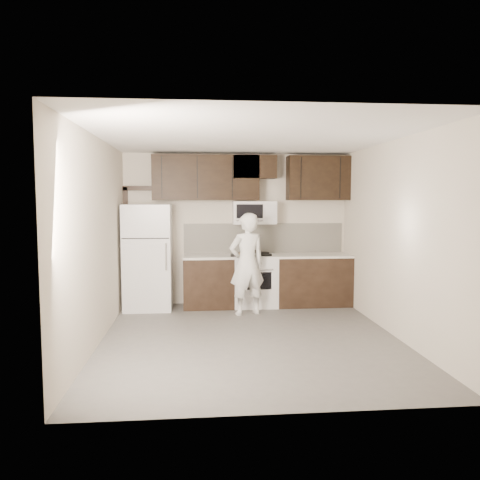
{
  "coord_description": "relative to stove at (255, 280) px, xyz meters",
  "views": [
    {
      "loc": [
        -0.7,
        -6.17,
        1.89
      ],
      "look_at": [
        -0.06,
        0.9,
        1.27
      ],
      "focal_mm": 35.0,
      "sensor_mm": 36.0,
      "label": 1
    }
  ],
  "objects": [
    {
      "name": "floor",
      "position": [
        -0.3,
        -1.94,
        -0.46
      ],
      "size": [
        4.5,
        4.5,
        0.0
      ],
      "primitive_type": "plane",
      "color": "#575552",
      "rests_on": "ground"
    },
    {
      "name": "back_wall",
      "position": [
        -0.3,
        0.31,
        0.89
      ],
      "size": [
        4.0,
        0.0,
        4.0
      ],
      "primitive_type": "plane",
      "rotation": [
        1.57,
        0.0,
        0.0
      ],
      "color": "beige",
      "rests_on": "ground"
    },
    {
      "name": "ceiling",
      "position": [
        -0.3,
        -1.94,
        2.24
      ],
      "size": [
        4.5,
        4.5,
        0.0
      ],
      "primitive_type": "plane",
      "rotation": [
        3.14,
        0.0,
        0.0
      ],
      "color": "white",
      "rests_on": "back_wall"
    },
    {
      "name": "counter_run",
      "position": [
        0.3,
        0.0,
        -0.0
      ],
      "size": [
        2.95,
        0.64,
        0.91
      ],
      "color": "black",
      "rests_on": "floor"
    },
    {
      "name": "stove",
      "position": [
        0.0,
        0.0,
        0.0
      ],
      "size": [
        0.76,
        0.66,
        0.94
      ],
      "color": "silver",
      "rests_on": "floor"
    },
    {
      "name": "backsplash",
      "position": [
        0.2,
        0.3,
        0.72
      ],
      "size": [
        2.9,
        0.02,
        0.54
      ],
      "primitive_type": "cube",
      "color": "beige",
      "rests_on": "counter_run"
    },
    {
      "name": "upper_cabinets",
      "position": [
        -0.09,
        0.14,
        1.82
      ],
      "size": [
        3.48,
        0.35,
        0.78
      ],
      "color": "black",
      "rests_on": "back_wall"
    },
    {
      "name": "microwave",
      "position": [
        -0.0,
        0.12,
        1.19
      ],
      "size": [
        0.76,
        0.42,
        0.4
      ],
      "color": "silver",
      "rests_on": "upper_cabinets"
    },
    {
      "name": "refrigerator",
      "position": [
        -1.85,
        -0.05,
        0.44
      ],
      "size": [
        0.8,
        0.76,
        1.8
      ],
      "color": "silver",
      "rests_on": "floor"
    },
    {
      "name": "door_trim",
      "position": [
        -2.22,
        0.27,
        0.79
      ],
      "size": [
        0.5,
        0.08,
        2.12
      ],
      "color": "black",
      "rests_on": "floor"
    },
    {
      "name": "saucepan",
      "position": [
        -0.18,
        -0.15,
        0.52
      ],
      "size": [
        0.3,
        0.17,
        0.17
      ],
      "color": "silver",
      "rests_on": "stove"
    },
    {
      "name": "baking_tray",
      "position": [
        -0.23,
        -0.1,
        0.46
      ],
      "size": [
        0.44,
        0.34,
        0.02
      ],
      "primitive_type": "cube",
      "rotation": [
        0.0,
        0.0,
        -0.06
      ],
      "color": "black",
      "rests_on": "counter_run"
    },
    {
      "name": "pizza",
      "position": [
        -0.23,
        -0.1,
        0.48
      ],
      "size": [
        0.3,
        0.3,
        0.02
      ],
      "primitive_type": "cylinder",
      "rotation": [
        0.0,
        0.0,
        -0.06
      ],
      "color": "#CBB488",
      "rests_on": "baking_tray"
    },
    {
      "name": "person",
      "position": [
        -0.2,
        -0.59,
        0.37
      ],
      "size": [
        0.7,
        0.56,
        1.67
      ],
      "primitive_type": "imported",
      "rotation": [
        0.0,
        0.0,
        3.44
      ],
      "color": "silver",
      "rests_on": "floor"
    }
  ]
}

